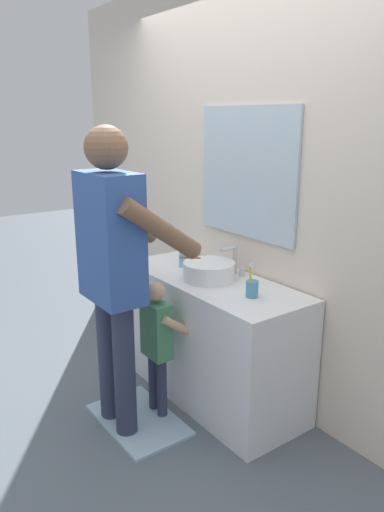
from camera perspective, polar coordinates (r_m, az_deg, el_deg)
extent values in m
plane|color=slate|center=(3.24, -2.25, -17.26)|extent=(14.00, 14.00, 0.00)
cube|color=beige|center=(3.13, 7.05, 7.99)|extent=(4.40, 0.08, 2.70)
cube|color=silver|center=(3.08, 6.39, 9.64)|extent=(0.85, 0.02, 0.80)
cube|color=white|center=(3.20, 2.20, -9.49)|extent=(1.34, 0.54, 0.80)
cylinder|color=white|center=(3.02, 2.00, -1.73)|extent=(0.32, 0.32, 0.11)
cylinder|color=silver|center=(3.02, 2.00, -1.64)|extent=(0.26, 0.26, 0.09)
cylinder|color=#B7BABF|center=(3.14, 5.04, -0.44)|extent=(0.03, 0.03, 0.18)
cylinder|color=#B7BABF|center=(3.08, 4.24, 0.81)|extent=(0.02, 0.12, 0.02)
cylinder|color=#B7BABF|center=(3.21, 4.20, -1.26)|extent=(0.04, 0.04, 0.05)
cylinder|color=#B7BABF|center=(3.11, 5.86, -1.88)|extent=(0.04, 0.04, 0.05)
cylinder|color=#4C8EB2|center=(2.75, 7.04, -3.84)|extent=(0.07, 0.07, 0.09)
cylinder|color=orange|center=(2.72, 6.84, -2.87)|extent=(0.03, 0.01, 0.17)
cube|color=white|center=(2.69, 6.91, -0.96)|extent=(0.01, 0.02, 0.02)
cylinder|color=yellow|center=(2.72, 6.93, -2.89)|extent=(0.03, 0.02, 0.17)
cube|color=white|center=(2.69, 6.99, -0.98)|extent=(0.01, 0.02, 0.02)
cylinder|color=#66B2D1|center=(3.27, -1.01, -0.18)|extent=(0.06, 0.06, 0.13)
cylinder|color=#2D2D2D|center=(3.25, -1.02, 1.22)|extent=(0.02, 0.02, 0.03)
cube|color=#99B7CC|center=(3.13, -6.26, -18.49)|extent=(0.64, 0.40, 0.02)
cylinder|color=#2D334C|center=(3.13, -4.54, -14.43)|extent=(0.06, 0.06, 0.40)
cylinder|color=#2D334C|center=(3.05, -3.53, -15.21)|extent=(0.06, 0.06, 0.40)
cube|color=#427F56|center=(2.92, -4.18, -8.56)|extent=(0.20, 0.11, 0.34)
sphere|color=#D8A884|center=(2.83, -4.28, -4.17)|extent=(0.11, 0.11, 0.11)
cylinder|color=#D8A884|center=(3.03, -3.83, -6.95)|extent=(0.05, 0.24, 0.19)
cylinder|color=#D8A884|center=(2.87, -1.49, -8.32)|extent=(0.05, 0.24, 0.19)
cylinder|color=#2D334C|center=(2.99, -9.75, -11.62)|extent=(0.12, 0.12, 0.80)
cylinder|color=#2D334C|center=(2.83, -7.88, -13.21)|extent=(0.12, 0.12, 0.80)
cube|color=#33569E|center=(2.64, -9.53, 2.11)|extent=(0.40, 0.23, 0.70)
sphere|color=brown|center=(2.57, -10.02, 12.39)|extent=(0.23, 0.23, 0.23)
cylinder|color=brown|center=(2.90, -8.31, 4.64)|extent=(0.10, 0.49, 0.38)
cylinder|color=brown|center=(2.53, -3.62, 3.10)|extent=(0.10, 0.49, 0.38)
cylinder|color=orange|center=(2.68, -0.23, -0.22)|extent=(0.01, 0.14, 0.03)
cube|color=white|center=(2.71, 1.05, 0.28)|extent=(0.01, 0.02, 0.02)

